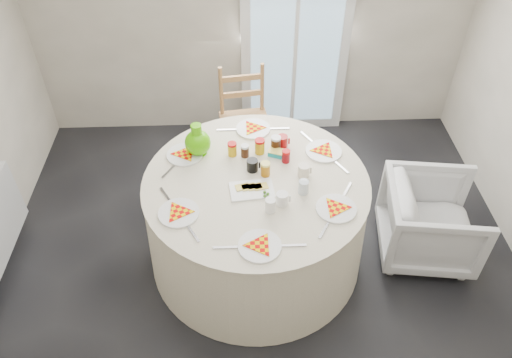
{
  "coord_description": "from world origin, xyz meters",
  "views": [
    {
      "loc": [
        -0.14,
        -2.24,
        3.1
      ],
      "look_at": [
        -0.03,
        0.26,
        0.8
      ],
      "focal_mm": 35.0,
      "sensor_mm": 36.0,
      "label": 1
    }
  ],
  "objects_px": {
    "green_pitcher": "(198,143)",
    "table": "(256,221)",
    "wooden_chair": "(245,123)",
    "armchair": "(433,215)"
  },
  "relations": [
    {
      "from": "armchair",
      "to": "green_pitcher",
      "type": "bearing_deg",
      "value": 86.95
    },
    {
      "from": "wooden_chair",
      "to": "armchair",
      "type": "bearing_deg",
      "value": -46.51
    },
    {
      "from": "armchair",
      "to": "table",
      "type": "bearing_deg",
      "value": 97.37
    },
    {
      "from": "armchair",
      "to": "green_pitcher",
      "type": "distance_m",
      "value": 1.82
    },
    {
      "from": "green_pitcher",
      "to": "table",
      "type": "bearing_deg",
      "value": -38.96
    },
    {
      "from": "green_pitcher",
      "to": "armchair",
      "type": "bearing_deg",
      "value": -11.34
    },
    {
      "from": "wooden_chair",
      "to": "green_pitcher",
      "type": "height_order",
      "value": "green_pitcher"
    },
    {
      "from": "table",
      "to": "armchair",
      "type": "height_order",
      "value": "table"
    },
    {
      "from": "table",
      "to": "wooden_chair",
      "type": "relative_size",
      "value": 1.69
    },
    {
      "from": "wooden_chair",
      "to": "green_pitcher",
      "type": "bearing_deg",
      "value": -122.01
    }
  ]
}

